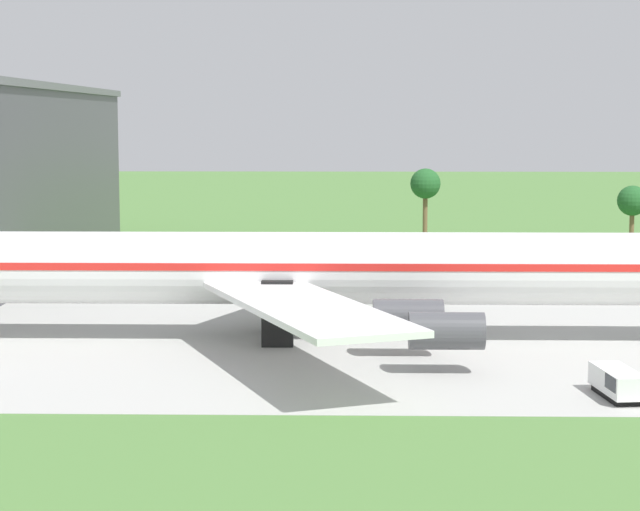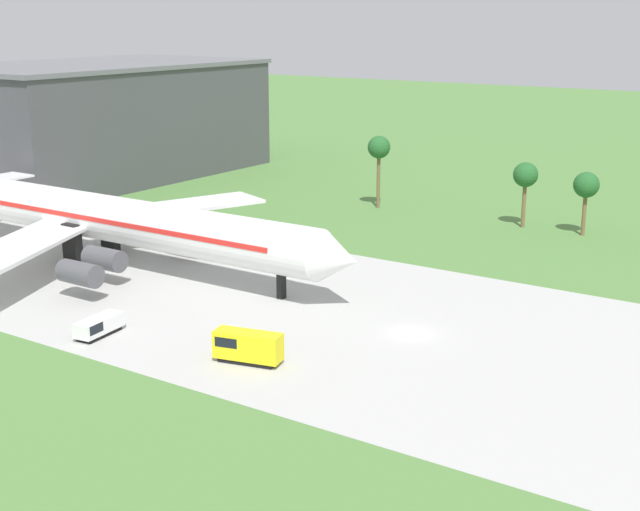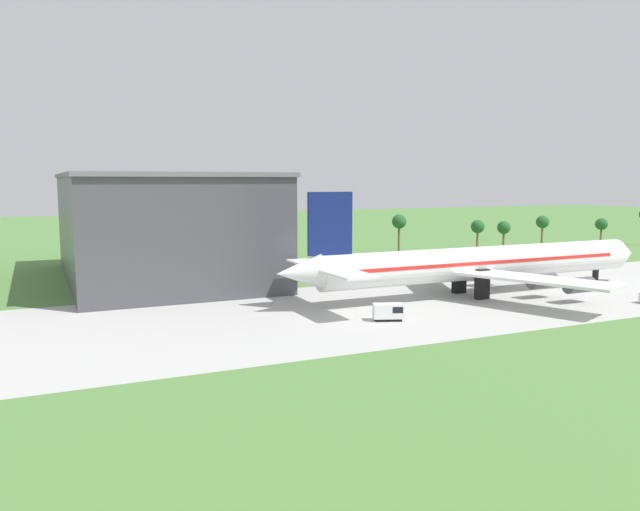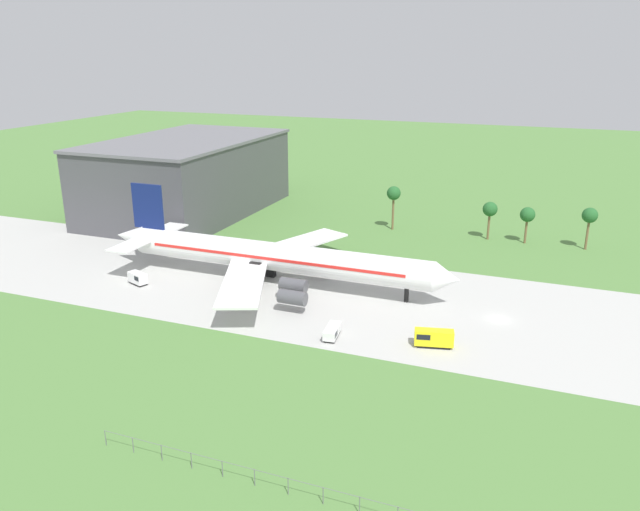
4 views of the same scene
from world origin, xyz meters
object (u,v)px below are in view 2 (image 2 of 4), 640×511
Objects in this scene: baggage_tug at (246,346)px; fuel_truck at (97,326)px; terminal_building at (99,120)px; jet_airliner at (100,217)px.

fuel_truck is (-16.13, -2.81, -0.53)m from baggage_tug.
terminal_building is at bearing 144.29° from baggage_tug.
terminal_building reaches higher than baggage_tug.
jet_airliner is 40.29m from baggage_tug.
terminal_building reaches higher than jet_airliner.
jet_airliner is at bearing 155.39° from baggage_tug.
jet_airliner is 1.23× the size of terminal_building.
jet_airliner is at bearing -42.66° from terminal_building.
fuel_truck is 92.39m from terminal_building.
jet_airliner reaches higher than fuel_truck.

